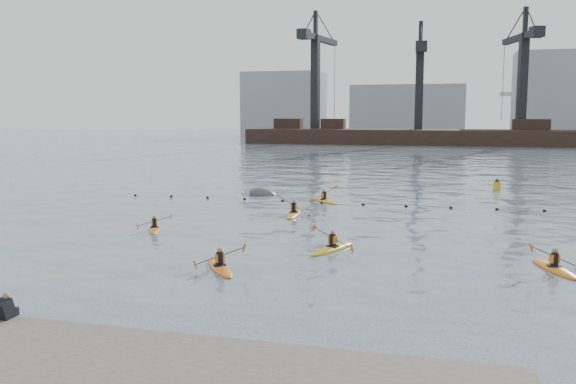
% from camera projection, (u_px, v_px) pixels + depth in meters
% --- Properties ---
extents(ground, '(400.00, 400.00, 0.00)m').
position_uv_depth(ground, '(248.00, 293.00, 21.94)').
color(ground, '#3E4B5A').
rests_on(ground, ground).
extents(float_line, '(33.24, 0.73, 0.24)m').
position_uv_depth(float_line, '(343.00, 203.00, 43.64)').
color(float_line, black).
rests_on(float_line, ground).
extents(barge_pier, '(72.00, 19.30, 29.50)m').
position_uv_depth(barge_pier, '(417.00, 135.00, 127.09)').
color(barge_pier, black).
rests_on(barge_pier, ground).
extents(skyline, '(141.00, 28.00, 22.00)m').
position_uv_depth(skyline, '(435.00, 103.00, 164.09)').
color(skyline, gray).
rests_on(skyline, ground).
extents(kayaker_0, '(2.44, 3.07, 1.14)m').
position_uv_depth(kayaker_0, '(220.00, 267.00, 25.33)').
color(kayaker_0, orange).
rests_on(kayaker_0, ground).
extents(kayaker_1, '(2.22, 3.40, 1.26)m').
position_uv_depth(kayaker_1, '(332.00, 248.00, 28.93)').
color(kayaker_1, yellow).
rests_on(kayaker_1, ground).
extents(kayaker_2, '(1.84, 2.88, 1.01)m').
position_uv_depth(kayaker_2, '(155.00, 228.00, 33.85)').
color(kayaker_2, orange).
rests_on(kayaker_2, ground).
extents(kayaker_3, '(2.51, 3.60, 1.52)m').
position_uv_depth(kayaker_3, '(294.00, 213.00, 38.79)').
color(kayaker_3, orange).
rests_on(kayaker_3, ground).
extents(kayaker_4, '(2.21, 3.35, 1.30)m').
position_uv_depth(kayaker_4, '(554.00, 268.00, 25.19)').
color(kayaker_4, orange).
rests_on(kayaker_4, ground).
extents(kayaker_5, '(2.67, 2.88, 1.33)m').
position_uv_depth(kayaker_5, '(324.00, 200.00, 44.73)').
color(kayaker_5, gold).
rests_on(kayaker_5, ground).
extents(mooring_buoy, '(2.65, 1.75, 1.58)m').
position_uv_depth(mooring_buoy, '(263.00, 195.00, 48.31)').
color(mooring_buoy, '#373A3C').
rests_on(mooring_buoy, ground).
extents(nav_buoy, '(0.63, 0.63, 1.16)m').
position_uv_depth(nav_buoy, '(497.00, 186.00, 51.51)').
color(nav_buoy, '#B99E12').
rests_on(nav_buoy, ground).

